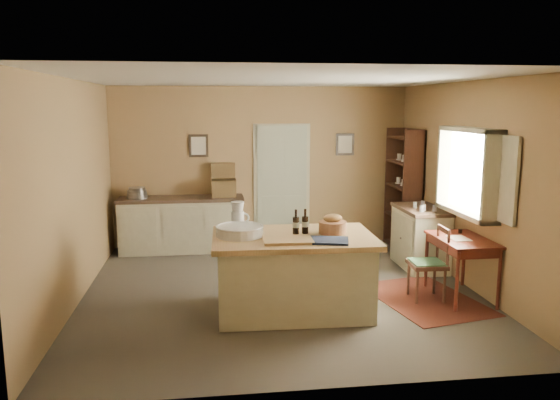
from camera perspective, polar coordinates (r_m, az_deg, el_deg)
The scene contains 16 objects.
ground at distance 7.18m, azimuth 0.04°, elevation -9.52°, with size 5.00×5.00×0.00m, color #514A3E.
wall_back at distance 9.32m, azimuth -1.97°, elevation 3.49°, with size 5.00×0.10×2.70m, color olive.
wall_front at distance 4.43m, azimuth 4.28°, elevation -3.64°, with size 5.00×0.10×2.70m, color olive.
wall_left at distance 6.98m, azimuth -20.74°, elevation 0.71°, with size 0.10×5.00×2.70m, color olive.
wall_right at distance 7.59m, azimuth 19.11°, elevation 1.50°, with size 0.10×5.00×2.70m, color olive.
ceiling at distance 6.78m, azimuth 0.05°, elevation 12.54°, with size 5.00×5.00×0.00m, color silver.
door at distance 9.36m, azimuth 0.19°, elevation 1.70°, with size 0.97×0.06×2.11m, color #A2A98D.
framed_prints at distance 9.28m, azimuth -0.73°, elevation 5.76°, with size 2.82×0.02×0.38m.
window at distance 7.35m, azimuth 19.35°, elevation 2.80°, with size 0.25×1.99×1.12m.
work_island at distance 6.39m, azimuth 1.30°, elevation -7.46°, with size 1.89×1.26×1.20m.
sideboard at distance 9.13m, azimuth -10.17°, elevation -2.32°, with size 2.03×0.58×1.18m.
rug at distance 7.14m, azimuth 14.89°, elevation -9.94°, with size 1.10×1.60×0.01m, color #562312.
writing_desk at distance 7.13m, azimuth 18.48°, elevation -4.53°, with size 0.60×0.98×0.82m.
desk_chair at distance 7.00m, azimuth 15.10°, elevation -6.52°, with size 0.42×0.42×0.90m, color #331B11, non-canonical shape.
right_cabinet at distance 8.36m, azimuth 14.44°, elevation -3.77°, with size 0.59×1.05×0.99m.
shelving_unit at distance 9.30m, azimuth 13.01°, elevation 1.06°, with size 0.34×0.90×2.01m.
Camera 1 is at (-0.88, -6.72, 2.38)m, focal length 35.00 mm.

